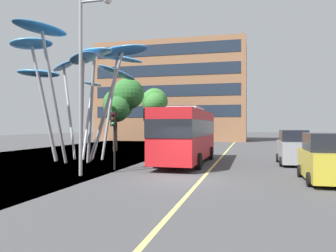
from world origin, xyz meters
TOP-DOWN VIEW (x-y plane):
  - ground at (-0.74, 0.00)m, footprint 120.00×240.00m
  - red_bus at (-0.81, 6.44)m, footprint 2.87×9.90m
  - leaf_sculpture at (-8.40, 6.45)m, footprint 10.41×11.77m
  - traffic_light_kerb_near at (-4.23, 2.36)m, footprint 0.28×0.42m
  - traffic_light_kerb_far at (-3.71, 6.75)m, footprint 0.28×0.42m
  - traffic_light_island_mid at (-3.55, 11.41)m, footprint 0.28×0.42m
  - car_parked_near at (6.60, 0.84)m, footprint 2.04×4.27m
  - car_parked_mid at (6.03, 7.57)m, footprint 1.91×4.12m
  - street_lamp at (-4.64, -0.02)m, footprint 1.80×0.44m
  - tree_pavement_near at (-9.10, 15.72)m, footprint 4.44×5.01m
  - tree_pavement_far at (-9.70, 29.32)m, footprint 3.92×4.87m
  - backdrop_building at (-9.97, 41.66)m, footprint 25.50×10.22m

SIDE VIEW (x-z plane):
  - ground at x=-0.74m, z-range -0.10..0.00m
  - car_parked_near at x=6.60m, z-range -0.08..2.12m
  - car_parked_mid at x=6.03m, z-range -0.07..2.17m
  - red_bus at x=-0.81m, z-range 0.17..3.91m
  - traffic_light_island_mid at x=-3.55m, z-range 0.74..3.97m
  - traffic_light_kerb_near at x=-4.23m, z-range 0.75..4.04m
  - traffic_light_kerb_far at x=-3.71m, z-range 0.82..4.48m
  - tree_pavement_near at x=-9.10m, z-range 1.34..8.62m
  - street_lamp at x=-4.64m, z-range 1.13..10.09m
  - tree_pavement_far at x=-9.70m, z-range 1.95..9.82m
  - leaf_sculpture at x=-8.40m, z-range 2.32..11.26m
  - backdrop_building at x=-9.97m, z-range 0.00..16.72m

